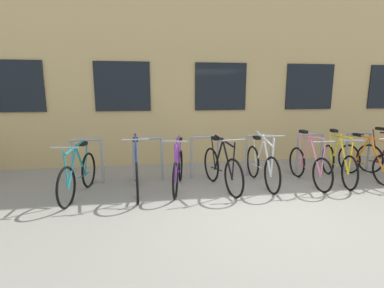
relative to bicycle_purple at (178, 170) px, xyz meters
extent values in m
plane|color=gray|center=(1.27, -1.36, -0.37)|extent=(42.00, 42.00, 0.00)
cube|color=tan|center=(1.27, 4.89, 2.67)|extent=(28.00, 6.09, 6.08)
cube|color=black|center=(-3.53, 1.82, 1.58)|extent=(1.30, 0.04, 1.16)
cube|color=black|center=(-1.13, 1.82, 1.58)|extent=(1.30, 0.04, 1.16)
cube|color=black|center=(1.27, 1.82, 1.58)|extent=(1.30, 0.04, 1.16)
cube|color=black|center=(3.67, 1.82, 1.58)|extent=(1.30, 0.04, 1.16)
cylinder|color=gray|center=(-2.06, 0.54, 0.08)|extent=(0.05, 0.05, 0.90)
cylinder|color=gray|center=(-1.48, 0.54, 0.08)|extent=(0.05, 0.05, 0.90)
cylinder|color=gray|center=(-1.77, 0.54, 0.53)|extent=(0.57, 0.05, 0.05)
cylinder|color=gray|center=(-0.86, 0.54, 0.08)|extent=(0.05, 0.05, 0.90)
cylinder|color=gray|center=(-0.28, 0.54, 0.08)|extent=(0.05, 0.05, 0.90)
cylinder|color=gray|center=(-0.57, 0.54, 0.53)|extent=(0.57, 0.05, 0.05)
cylinder|color=gray|center=(0.34, 0.54, 0.08)|extent=(0.05, 0.05, 0.90)
cylinder|color=gray|center=(0.92, 0.54, 0.08)|extent=(0.05, 0.05, 0.90)
cylinder|color=gray|center=(0.63, 0.54, 0.53)|extent=(0.57, 0.05, 0.05)
cylinder|color=gray|center=(1.54, 0.54, 0.08)|extent=(0.05, 0.05, 0.90)
cylinder|color=gray|center=(2.12, 0.54, 0.08)|extent=(0.05, 0.05, 0.90)
cylinder|color=gray|center=(1.83, 0.54, 0.53)|extent=(0.57, 0.05, 0.05)
cylinder|color=gray|center=(2.74, 0.54, 0.08)|extent=(0.05, 0.05, 0.90)
cylinder|color=gray|center=(3.32, 0.54, 0.08)|extent=(0.05, 0.05, 0.90)
cylinder|color=gray|center=(3.03, 0.54, 0.53)|extent=(0.57, 0.05, 0.05)
cylinder|color=gray|center=(3.94, 0.54, 0.08)|extent=(0.05, 0.05, 0.90)
cylinder|color=gray|center=(4.52, 0.54, 0.08)|extent=(0.05, 0.05, 0.90)
cylinder|color=gray|center=(4.23, 0.54, 0.53)|extent=(0.57, 0.05, 0.05)
torus|color=black|center=(0.10, 0.50, -0.06)|extent=(0.17, 0.65, 0.66)
torus|color=black|center=(-0.10, -0.50, -0.06)|extent=(0.17, 0.65, 0.66)
cylinder|color=#722D99|center=(-0.05, -0.22, 0.25)|extent=(0.13, 0.48, 0.72)
cylinder|color=#722D99|center=(0.03, 0.16, 0.20)|extent=(0.11, 0.36, 0.62)
cylinder|color=#722D99|center=(-0.01, -0.06, 0.55)|extent=(0.19, 0.78, 0.14)
cylinder|color=#722D99|center=(0.05, 0.25, -0.08)|extent=(0.12, 0.50, 0.07)
cylinder|color=#722D99|center=(0.08, 0.41, 0.22)|extent=(0.06, 0.20, 0.56)
cylinder|color=#722D99|center=(-0.10, -0.47, 0.27)|extent=(0.04, 0.08, 0.66)
cube|color=black|center=(0.06, 0.32, 0.53)|extent=(0.14, 0.22, 0.06)
cylinder|color=gray|center=(-0.09, -0.45, 0.63)|extent=(0.44, 0.11, 0.03)
torus|color=black|center=(2.65, 0.39, -0.06)|extent=(0.05, 0.66, 0.66)
torus|color=black|center=(2.63, -0.58, -0.06)|extent=(0.05, 0.66, 0.66)
cylinder|color=pink|center=(2.64, -0.31, 0.22)|extent=(0.04, 0.46, 0.66)
cylinder|color=pink|center=(2.65, 0.05, 0.26)|extent=(0.04, 0.34, 0.73)
cylinder|color=pink|center=(2.64, -0.16, 0.57)|extent=(0.05, 0.74, 0.12)
cylinder|color=pink|center=(2.65, 0.14, -0.08)|extent=(0.03, 0.49, 0.07)
cylinder|color=pink|center=(2.65, 0.30, 0.28)|extent=(0.03, 0.20, 0.68)
cylinder|color=pink|center=(2.63, -0.55, 0.24)|extent=(0.03, 0.08, 0.59)
cube|color=black|center=(2.65, 0.21, 0.65)|extent=(0.10, 0.20, 0.06)
cylinder|color=gray|center=(2.63, -0.53, 0.56)|extent=(0.44, 0.03, 0.03)
torus|color=black|center=(3.45, 0.48, -0.05)|extent=(0.19, 0.67, 0.68)
torus|color=black|center=(3.21, -0.55, -0.05)|extent=(0.19, 0.67, 0.68)
cylinder|color=yellow|center=(3.28, -0.27, 0.22)|extent=(0.15, 0.50, 0.66)
cylinder|color=yellow|center=(3.37, 0.13, 0.25)|extent=(0.12, 0.38, 0.72)
cylinder|color=yellow|center=(3.32, -0.10, 0.57)|extent=(0.23, 0.82, 0.10)
cylinder|color=yellow|center=(3.39, 0.22, -0.07)|extent=(0.14, 0.52, 0.07)
cylinder|color=yellow|center=(3.43, 0.39, 0.28)|extent=(0.07, 0.20, 0.66)
cylinder|color=yellow|center=(3.22, -0.53, 0.24)|extent=(0.05, 0.08, 0.59)
cube|color=black|center=(3.41, 0.30, 0.64)|extent=(0.14, 0.22, 0.06)
cylinder|color=gray|center=(3.22, -0.50, 0.57)|extent=(0.43, 0.13, 0.03)
torus|color=black|center=(-0.80, 0.41, -0.03)|extent=(0.08, 0.71, 0.71)
torus|color=black|center=(-0.75, -0.60, -0.03)|extent=(0.08, 0.71, 0.71)
cylinder|color=#233893|center=(-0.76, -0.32, 0.29)|extent=(0.06, 0.49, 0.77)
cylinder|color=#233893|center=(-0.78, 0.07, 0.22)|extent=(0.06, 0.36, 0.63)
cylinder|color=#233893|center=(-0.77, -0.16, 0.60)|extent=(0.08, 0.79, 0.17)
cylinder|color=#233893|center=(-0.79, 0.16, -0.06)|extent=(0.05, 0.51, 0.07)
cylinder|color=#233893|center=(-0.80, 0.32, 0.25)|extent=(0.03, 0.20, 0.57)
cylinder|color=#233893|center=(-0.75, -0.58, 0.32)|extent=(0.03, 0.08, 0.70)
cube|color=black|center=(-0.79, 0.23, 0.56)|extent=(0.11, 0.21, 0.06)
cylinder|color=gray|center=(-0.75, -0.55, 0.70)|extent=(0.44, 0.05, 0.03)
torus|color=black|center=(-1.72, 0.37, -0.04)|extent=(0.14, 0.69, 0.69)
torus|color=black|center=(-1.87, -0.62, -0.04)|extent=(0.14, 0.69, 0.69)
cylinder|color=teal|center=(-1.83, -0.35, 0.24)|extent=(0.11, 0.48, 0.68)
cylinder|color=teal|center=(-1.77, 0.04, 0.20)|extent=(0.09, 0.36, 0.59)
cylinder|color=teal|center=(-1.80, -0.19, 0.53)|extent=(0.15, 0.78, 0.12)
cylinder|color=teal|center=(-1.76, 0.12, -0.07)|extent=(0.10, 0.51, 0.07)
cylinder|color=teal|center=(-1.73, 0.29, 0.22)|extent=(0.05, 0.20, 0.54)
cylinder|color=teal|center=(-1.86, -0.60, 0.26)|extent=(0.04, 0.08, 0.61)
cube|color=black|center=(-1.75, 0.20, 0.52)|extent=(0.13, 0.21, 0.06)
cylinder|color=gray|center=(-1.86, -0.57, 0.60)|extent=(0.44, 0.09, 0.03)
torus|color=black|center=(3.99, 0.49, -0.05)|extent=(0.09, 0.67, 0.67)
cylinder|color=orange|center=(4.04, -0.21, 0.22)|extent=(0.07, 0.47, 0.65)
cylinder|color=orange|center=(4.01, 0.16, 0.20)|extent=(0.06, 0.34, 0.62)
cylinder|color=orange|center=(4.03, -0.06, 0.52)|extent=(0.10, 0.74, 0.07)
cylinder|color=orange|center=(4.01, 0.25, -0.08)|extent=(0.06, 0.49, 0.07)
cylinder|color=orange|center=(3.99, 0.40, 0.22)|extent=(0.04, 0.20, 0.56)
cube|color=black|center=(4.00, 0.31, 0.53)|extent=(0.12, 0.21, 0.06)
torus|color=black|center=(4.46, 0.43, -0.05)|extent=(0.18, 0.66, 0.67)
cylinder|color=maroon|center=(4.52, 0.18, -0.08)|extent=(0.13, 0.50, 0.07)
cylinder|color=maroon|center=(4.48, 0.34, 0.29)|extent=(0.07, 0.20, 0.69)
cube|color=black|center=(4.50, 0.26, 0.66)|extent=(0.14, 0.22, 0.06)
torus|color=black|center=(0.73, 0.37, -0.03)|extent=(0.18, 0.70, 0.71)
torus|color=black|center=(0.93, -0.59, -0.03)|extent=(0.18, 0.70, 0.71)
cylinder|color=black|center=(0.87, -0.33, 0.27)|extent=(0.13, 0.47, 0.72)
cylinder|color=black|center=(0.80, 0.04, 0.22)|extent=(0.10, 0.34, 0.62)
cylinder|color=black|center=(0.84, -0.17, 0.57)|extent=(0.18, 0.75, 0.12)
cylinder|color=black|center=(0.78, 0.13, -0.06)|extent=(0.12, 0.49, 0.07)
cylinder|color=black|center=(0.75, 0.29, 0.25)|extent=(0.06, 0.20, 0.56)
cylinder|color=black|center=(0.92, -0.57, 0.29)|extent=(0.04, 0.08, 0.65)
cube|color=black|center=(0.77, 0.20, 0.56)|extent=(0.14, 0.22, 0.06)
cylinder|color=gray|center=(0.92, -0.54, 0.64)|extent=(0.44, 0.11, 0.03)
torus|color=black|center=(1.68, 0.49, -0.04)|extent=(0.04, 0.70, 0.70)
torus|color=black|center=(1.67, -0.52, -0.04)|extent=(0.04, 0.70, 0.70)
cylinder|color=silver|center=(1.67, -0.24, 0.28)|extent=(0.04, 0.49, 0.76)
cylinder|color=silver|center=(1.68, 0.15, 0.20)|extent=(0.04, 0.36, 0.60)
cylinder|color=silver|center=(1.68, -0.08, 0.57)|extent=(0.04, 0.79, 0.19)
cylinder|color=silver|center=(1.68, 0.24, -0.06)|extent=(0.03, 0.51, 0.07)
cylinder|color=silver|center=(1.68, 0.40, 0.23)|extent=(0.03, 0.20, 0.54)
cylinder|color=silver|center=(1.67, -0.50, 0.31)|extent=(0.03, 0.08, 0.69)
cube|color=black|center=(1.68, 0.31, 0.53)|extent=(0.10, 0.20, 0.06)
cylinder|color=gray|center=(1.67, -0.47, 0.68)|extent=(0.44, 0.03, 0.03)
camera|label=1|loc=(-0.52, -5.20, 1.49)|focal=26.45mm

